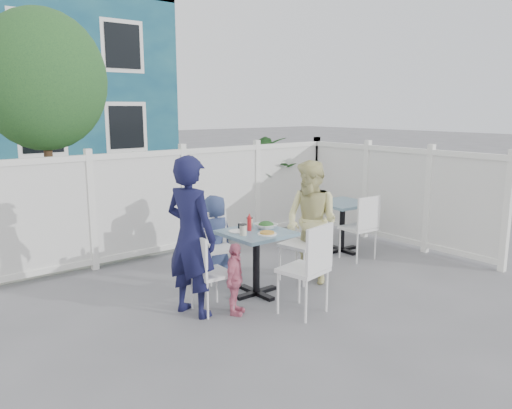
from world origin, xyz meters
TOP-DOWN VIEW (x-y plane):
  - ground at (0.00, 0.00)m, footprint 80.00×80.00m
  - near_sidewalk at (0.00, 3.80)m, footprint 24.00×2.60m
  - street at (0.00, 7.50)m, footprint 24.00×5.00m
  - far_sidewalk at (0.00, 10.60)m, footprint 24.00×1.60m
  - fence_back at (0.10, 2.40)m, footprint 5.86×0.08m
  - fence_right at (3.00, 0.60)m, footprint 0.08×3.66m
  - tree at (-1.60, 3.30)m, footprint 1.80×1.62m
  - potted_shrub_a at (-0.50, 3.10)m, footprint 0.94×0.94m
  - potted_shrub_b at (1.94, 3.00)m, footprint 1.58×1.73m
  - main_table at (-0.19, 0.24)m, footprint 0.75×0.75m
  - spare_table at (2.02, 0.85)m, footprint 0.79×0.79m
  - chair_left at (-0.95, 0.17)m, footprint 0.41×0.42m
  - chair_right at (0.66, 0.30)m, footprint 0.50×0.52m
  - chair_back at (-0.25, 1.01)m, footprint 0.46×0.45m
  - chair_near at (-0.12, -0.59)m, footprint 0.53×0.52m
  - chair_spare at (1.89, 0.35)m, footprint 0.47×0.46m
  - man at (-1.09, 0.24)m, footprint 0.58×0.73m
  - woman at (0.66, 0.18)m, footprint 0.66×0.81m
  - boy at (-0.17, 1.15)m, footprint 0.54×0.35m
  - toddler at (-0.74, -0.07)m, footprint 0.49×0.44m
  - plate_main at (-0.18, 0.05)m, footprint 0.22×0.22m
  - plate_side at (-0.38, 0.37)m, footprint 0.20×0.20m
  - salad_bowl at (-0.01, 0.27)m, footprint 0.25×0.25m
  - coffee_cup_a at (-0.42, 0.20)m, footprint 0.08×0.08m
  - coffee_cup_b at (-0.13, 0.44)m, footprint 0.08×0.08m
  - ketchup_bottle at (-0.23, 0.33)m, footprint 0.05×0.05m
  - salt_shaker at (-0.24, 0.48)m, footprint 0.03×0.03m
  - pepper_shaker at (-0.26, 0.48)m, footprint 0.03×0.03m

SIDE VIEW (x-z plane):
  - ground at x=0.00m, z-range 0.00..0.00m
  - street at x=0.00m, z-range 0.00..0.01m
  - near_sidewalk at x=0.00m, z-range 0.00..0.01m
  - far_sidewalk at x=0.00m, z-range 0.00..0.01m
  - toddler at x=-0.74m, z-range 0.00..0.80m
  - chair_back at x=-0.25m, z-range 0.07..0.95m
  - chair_left at x=-0.95m, z-range 0.07..0.96m
  - boy at x=-0.17m, z-range 0.00..1.09m
  - chair_spare at x=1.89m, z-range 0.08..1.05m
  - chair_right at x=0.66m, z-range 0.08..1.06m
  - chair_near at x=-0.12m, z-range 0.08..1.10m
  - main_table at x=-0.19m, z-range 0.22..1.00m
  - spare_table at x=2.02m, z-range 0.22..1.00m
  - potted_shrub_a at x=-0.50m, z-range 0.00..1.56m
  - fence_right at x=3.00m, z-range -0.02..1.58m
  - fence_back at x=0.10m, z-range -0.02..1.58m
  - woman at x=0.66m, z-range 0.00..1.57m
  - plate_side at x=-0.38m, z-range 0.78..0.80m
  - plate_main at x=-0.18m, z-range 0.78..0.80m
  - salad_bowl at x=-0.01m, z-range 0.78..0.85m
  - pepper_shaker at x=-0.26m, z-range 0.78..0.85m
  - salt_shaker at x=-0.24m, z-range 0.78..0.85m
  - potted_shrub_b at x=1.94m, z-range 0.00..1.67m
  - coffee_cup_b at x=-0.13m, z-range 0.78..0.90m
  - coffee_cup_a at x=-0.42m, z-range 0.78..0.90m
  - ketchup_bottle at x=-0.23m, z-range 0.78..0.95m
  - man at x=-1.09m, z-range 0.00..1.74m
  - tree at x=-1.60m, z-range 0.80..4.39m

